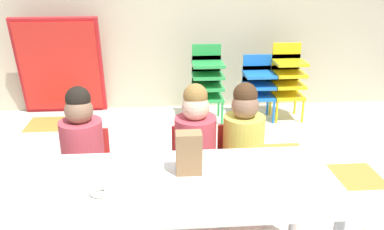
{
  "coord_description": "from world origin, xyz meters",
  "views": [
    {
      "loc": [
        -0.17,
        -2.37,
        1.62
      ],
      "look_at": [
        -0.0,
        -0.32,
        0.85
      ],
      "focal_mm": 38.95,
      "sensor_mm": 36.0,
      "label": 1
    }
  ],
  "objects": [
    {
      "name": "ground_plane",
      "position": [
        -0.0,
        -0.0,
        -0.01
      ],
      "size": [
        5.87,
        4.61,
        0.02
      ],
      "color": "silver"
    },
    {
      "name": "craft_table",
      "position": [
        -0.17,
        -0.57,
        0.55
      ],
      "size": [
        1.74,
        0.69,
        0.6
      ],
      "color": "white",
      "rests_on": "ground_plane"
    },
    {
      "name": "seated_child_near_camera",
      "position": [
        -0.65,
        0.01,
        0.55
      ],
      "size": [
        0.32,
        0.31,
        0.92
      ],
      "color": "red",
      "rests_on": "ground_plane"
    },
    {
      "name": "seated_child_middle_seat",
      "position": [
        0.04,
        0.01,
        0.55
      ],
      "size": [
        0.32,
        0.31,
        0.92
      ],
      "color": "red",
      "rests_on": "ground_plane"
    },
    {
      "name": "seated_child_far_right",
      "position": [
        0.35,
        0.01,
        0.55
      ],
      "size": [
        0.32,
        0.31,
        0.92
      ],
      "color": "red",
      "rests_on": "ground_plane"
    },
    {
      "name": "kid_chair_green_stack",
      "position": [
        0.33,
        1.81,
        0.46
      ],
      "size": [
        0.32,
        0.3,
        0.8
      ],
      "color": "green",
      "rests_on": "ground_plane"
    },
    {
      "name": "kid_chair_blue_stack",
      "position": [
        0.88,
        1.81,
        0.4
      ],
      "size": [
        0.32,
        0.3,
        0.68
      ],
      "color": "blue",
      "rests_on": "ground_plane"
    },
    {
      "name": "kid_chair_yellow_stack",
      "position": [
        1.19,
        1.81,
        0.46
      ],
      "size": [
        0.32,
        0.3,
        0.8
      ],
      "color": "yellow",
      "rests_on": "ground_plane"
    },
    {
      "name": "folded_activity_table",
      "position": [
        -1.23,
        2.11,
        0.54
      ],
      "size": [
        0.9,
        0.29,
        1.09
      ],
      "color": "red",
      "rests_on": "ground_plane"
    },
    {
      "name": "paper_bag_brown",
      "position": [
        -0.03,
        -0.49,
        0.71
      ],
      "size": [
        0.13,
        0.09,
        0.22
      ],
      "primitive_type": "cube",
      "color": "#9E754C",
      "rests_on": "craft_table"
    },
    {
      "name": "paper_plate_near_edge",
      "position": [
        -0.45,
        -0.68,
        0.6
      ],
      "size": [
        0.18,
        0.18,
        0.01
      ],
      "primitive_type": "cylinder",
      "color": "white",
      "rests_on": "craft_table"
    },
    {
      "name": "paper_plate_center_table",
      "position": [
        -0.72,
        -0.72,
        0.6
      ],
      "size": [
        0.18,
        0.18,
        0.01
      ],
      "primitive_type": "cylinder",
      "color": "white",
      "rests_on": "craft_table"
    },
    {
      "name": "donut_powdered_on_plate",
      "position": [
        -0.45,
        -0.68,
        0.62
      ],
      "size": [
        0.1,
        0.1,
        0.03
      ],
      "primitive_type": "torus",
      "color": "white",
      "rests_on": "craft_table"
    }
  ]
}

